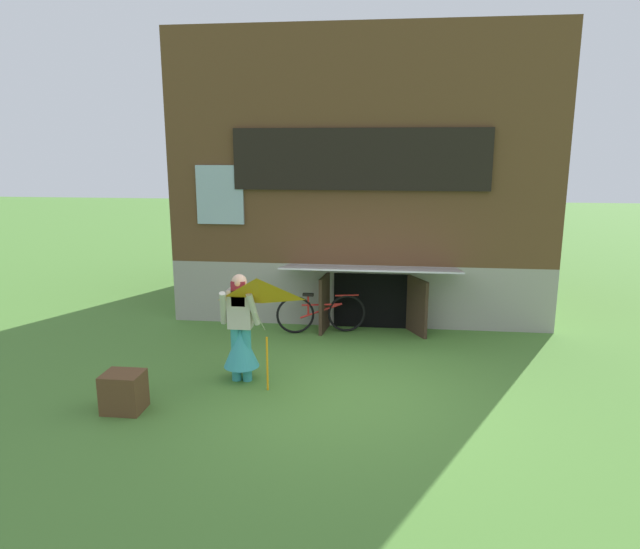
{
  "coord_description": "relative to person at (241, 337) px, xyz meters",
  "views": [
    {
      "loc": [
        0.5,
        -7.51,
        3.36
      ],
      "look_at": [
        -0.53,
        1.28,
        1.39
      ],
      "focal_mm": 31.97,
      "sensor_mm": 36.0,
      "label": 1
    }
  ],
  "objects": [
    {
      "name": "ground_plane",
      "position": [
        1.57,
        -0.2,
        -0.68
      ],
      "size": [
        60.0,
        60.0,
        0.0
      ],
      "primitive_type": "plane",
      "color": "#4C7F33"
    },
    {
      "name": "log_house",
      "position": [
        1.57,
        5.28,
        2.08
      ],
      "size": [
        7.28,
        6.08,
        5.52
      ],
      "color": "#9E998E",
      "rests_on": "ground_plane"
    },
    {
      "name": "person",
      "position": [
        0.0,
        0.0,
        0.0
      ],
      "size": [
        0.61,
        0.52,
        1.61
      ],
      "rotation": [
        0.0,
        0.0,
        -0.33
      ],
      "color": "teal",
      "rests_on": "ground_plane"
    },
    {
      "name": "kite",
      "position": [
        0.39,
        -0.57,
        0.6
      ],
      "size": [
        0.98,
        1.04,
        1.55
      ],
      "color": "orange",
      "rests_on": "ground_plane"
    },
    {
      "name": "bicycle_red",
      "position": [
        0.9,
        2.36,
        -0.31
      ],
      "size": [
        1.63,
        0.41,
        0.76
      ],
      "rotation": [
        0.0,
        0.0,
        0.22
      ],
      "color": "black",
      "rests_on": "ground_plane"
    },
    {
      "name": "wooden_crate",
      "position": [
        -1.28,
        -1.15,
        -0.42
      ],
      "size": [
        0.5,
        0.43,
        0.52
      ],
      "primitive_type": "cube",
      "color": "brown",
      "rests_on": "ground_plane"
    }
  ]
}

